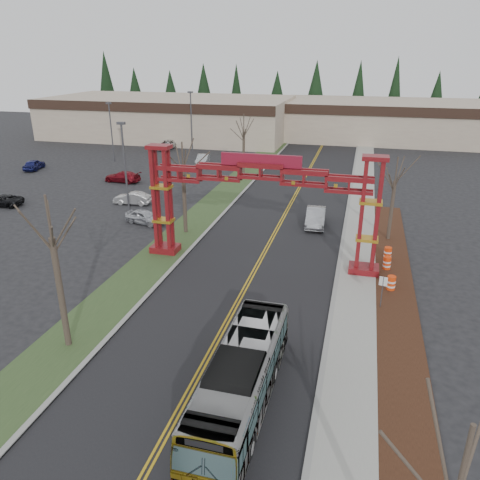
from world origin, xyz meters
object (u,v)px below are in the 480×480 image
(retail_building_east, at_px, (381,120))
(barrel_north, at_px, (388,254))
(parked_car_near_c, at_px, (2,200))
(barrel_mid, at_px, (387,264))
(parked_car_near_b, at_px, (133,198))
(parked_car_mid_a, at_px, (122,177))
(parked_car_far_b, at_px, (167,145))
(barrel_south, at_px, (391,284))
(gateway_arch, at_px, (261,189))
(bare_tree_median_mid, at_px, (183,169))
(parked_car_mid_b, at_px, (34,165))
(light_pole_near, at_px, (125,161))
(retail_building_west, at_px, (170,117))
(transit_bus, at_px, (241,378))
(parked_car_far_a, at_px, (203,160))
(light_pole_mid, at_px, (111,128))
(parked_car_near_a, at_px, (144,217))
(bare_tree_right_far, at_px, (395,181))
(bare_tree_median_near, at_px, (52,239))
(silver_sedan, at_px, (316,217))
(light_pole_far, at_px, (191,117))
(street_sign, at_px, (383,286))

(retail_building_east, distance_m, barrel_north, 59.07)
(parked_car_near_c, relative_size, barrel_mid, 4.09)
(parked_car_near_b, relative_size, parked_car_mid_a, 0.86)
(retail_building_east, distance_m, parked_car_far_b, 41.05)
(barrel_south, bearing_deg, barrel_mid, 93.08)
(gateway_arch, height_order, bare_tree_median_mid, gateway_arch)
(retail_building_east, bearing_deg, parked_car_mid_b, -140.57)
(parked_car_far_b, xyz_separation_m, light_pole_near, (9.62, -32.65, 4.56))
(parked_car_mid_a, bearing_deg, bare_tree_median_mid, 48.35)
(retail_building_west, height_order, parked_car_far_b, retail_building_west)
(parked_car_mid_b, xyz_separation_m, bare_tree_median_mid, (29.72, -17.99, 5.24))
(transit_bus, xyz_separation_m, parked_car_far_a, (-18.30, 47.83, -0.76))
(parked_car_near_c, bearing_deg, bare_tree_median_mid, 75.70)
(bare_tree_median_mid, xyz_separation_m, light_pole_mid, (-21.56, 25.95, -0.94))
(parked_car_near_a, height_order, bare_tree_right_far, bare_tree_right_far)
(bare_tree_median_near, bearing_deg, silver_sedan, 64.29)
(bare_tree_median_near, xyz_separation_m, bare_tree_right_far, (18.00, 21.41, -1.19))
(bare_tree_median_near, xyz_separation_m, light_pole_near, (-7.95, 22.82, -1.20))
(parked_car_near_a, bearing_deg, light_pole_far, 27.65)
(parked_car_near_a, bearing_deg, transit_bus, -130.20)
(gateway_arch, bearing_deg, light_pole_near, 150.57)
(bare_tree_median_mid, bearing_deg, parked_car_far_b, 115.44)
(transit_bus, height_order, light_pole_near, light_pole_near)
(light_pole_far, bearing_deg, light_pole_mid, -128.89)
(parked_car_mid_a, height_order, street_sign, street_sign)
(light_pole_far, distance_m, barrel_south, 53.78)
(retail_building_east, relative_size, parked_car_near_b, 9.36)
(gateway_arch, height_order, bare_tree_median_near, gateway_arch)
(retail_building_west, height_order, parked_car_near_a, retail_building_west)
(retail_building_east, relative_size, parked_car_far_b, 7.13)
(retail_building_east, height_order, barrel_north, retail_building_east)
(barrel_north, bearing_deg, light_pole_far, 128.48)
(retail_building_east, relative_size, light_pole_near, 4.15)
(bare_tree_median_near, distance_m, light_pole_near, 24.19)
(retail_building_west, bearing_deg, parked_car_near_b, -72.67)
(silver_sedan, bearing_deg, parked_car_near_c, -179.29)
(parked_car_mid_b, height_order, light_pole_near, light_pole_near)
(parked_car_mid_a, distance_m, parked_car_far_a, 13.85)
(bare_tree_right_far, distance_m, light_pole_far, 45.84)
(bare_tree_median_mid, distance_m, barrel_south, 19.98)
(parked_car_mid_b, xyz_separation_m, light_pole_mid, (8.16, 7.97, 4.29))
(parked_car_near_c, bearing_deg, barrel_south, 68.70)
(gateway_arch, xyz_separation_m, parked_car_mid_b, (-37.72, 22.71, -5.25))
(parked_car_far_a, relative_size, light_pole_mid, 0.52)
(bare_tree_median_mid, bearing_deg, gateway_arch, -30.55)
(transit_bus, bearing_deg, silver_sedan, 88.99)
(bare_tree_right_far, bearing_deg, barrel_mid, -92.71)
(parked_car_mid_b, bearing_deg, parked_car_mid_a, 155.90)
(parked_car_near_b, xyz_separation_m, barrel_north, (26.52, -8.45, -0.12))
(bare_tree_median_mid, bearing_deg, barrel_mid, -11.73)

